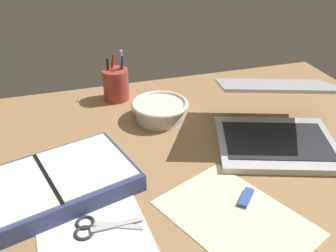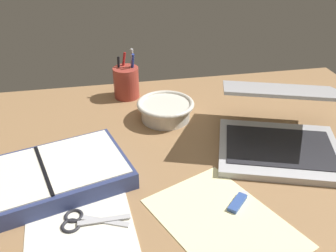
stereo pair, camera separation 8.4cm
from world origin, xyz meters
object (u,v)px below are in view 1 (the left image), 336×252
object	(u,v)px
scissors	(93,227)
laptop	(276,123)
planner	(49,185)
bowl	(160,110)
pen_cup	(116,84)

from	to	relation	value
scissors	laptop	bearing A→B (deg)	30.84
planner	scissors	world-z (taller)	planner
laptop	scissors	xyz separation A→B (cm)	(-50.47, -18.02, -5.09)
bowl	pen_cup	distance (cm)	19.76
laptop	bowl	distance (cm)	32.96
laptop	pen_cup	size ratio (longest dim) A/B	2.54
bowl	scissors	bearing A→B (deg)	-122.66
bowl	pen_cup	world-z (taller)	pen_cup
laptop	pen_cup	bearing A→B (deg)	152.89
pen_cup	planner	bearing A→B (deg)	-118.09
bowl	pen_cup	bearing A→B (deg)	119.86
planner	scissors	xyz separation A→B (cm)	(7.72, -13.26, -1.83)
bowl	scissors	world-z (taller)	bowl
bowl	laptop	bearing A→B (deg)	-37.40
planner	scissors	size ratio (longest dim) A/B	3.00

